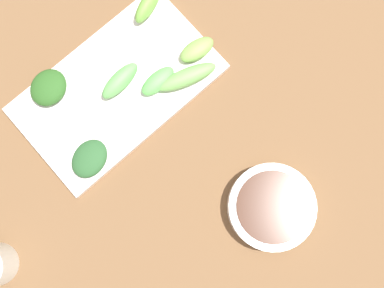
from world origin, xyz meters
TOP-DOWN VIEW (x-y plane):
  - tabletop at (0.00, 0.00)m, footprint 2.10×2.10m
  - sauce_bowl at (-0.18, -0.04)m, footprint 0.13×0.13m
  - serving_plate at (0.12, 0.02)m, footprint 0.19×0.32m
  - broccoli_stalk_0 at (0.09, -0.04)m, footprint 0.03×0.06m
  - broccoli_leafy_1 at (0.06, 0.12)m, footprint 0.07×0.08m
  - broccoli_stalk_2 at (0.06, -0.08)m, footprint 0.06×0.10m
  - broccoli_stalk_3 at (0.08, -0.12)m, footprint 0.04×0.06m
  - broccoli_leafy_4 at (0.19, 0.10)m, footprint 0.07×0.08m
  - broccoli_stalk_5 at (0.12, 0.01)m, footprint 0.04×0.08m
  - broccoli_stalk_6 at (0.19, -0.11)m, footprint 0.05×0.07m

SIDE VIEW (x-z plane):
  - tabletop at x=0.00m, z-range 0.00..0.02m
  - serving_plate at x=0.12m, z-range 0.02..0.03m
  - sauce_bowl at x=-0.18m, z-range 0.02..0.06m
  - broccoli_leafy_1 at x=0.06m, z-range 0.03..0.05m
  - broccoli_stalk_3 at x=0.08m, z-range 0.03..0.05m
  - broccoli_stalk_0 at x=0.09m, z-range 0.03..0.05m
  - broccoli_leafy_4 at x=0.19m, z-range 0.03..0.06m
  - broccoli_stalk_2 at x=0.06m, z-range 0.03..0.06m
  - broccoli_stalk_5 at x=0.12m, z-range 0.03..0.06m
  - broccoli_stalk_6 at x=0.19m, z-range 0.03..0.06m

